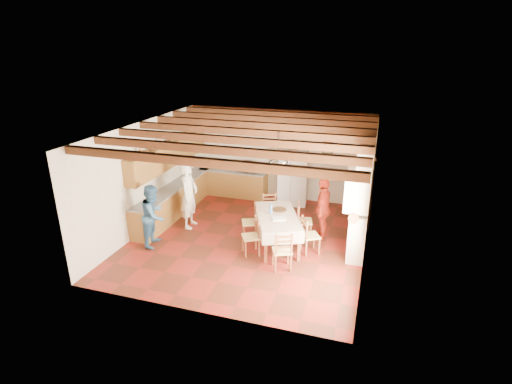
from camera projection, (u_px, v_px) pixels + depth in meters
The scene contains 31 objects.
floor at pixel (249, 239), 10.76m from camera, with size 6.00×6.50×0.02m, color #512014.
ceiling at pixel (248, 128), 9.69m from camera, with size 6.00×6.50×0.02m, color white.
wall_back at pixel (280, 154), 13.13m from camera, with size 6.00×0.02×3.00m, color beige.
wall_front at pixel (193, 244), 7.31m from camera, with size 6.00×0.02×3.00m, color beige.
wall_left at pixel (146, 175), 11.07m from camera, with size 0.02×6.50×3.00m, color beige.
wall_right at pixel (370, 199), 9.38m from camera, with size 0.02×6.50×3.00m, color beige.
ceiling_beams at pixel (248, 132), 9.72m from camera, with size 6.00×6.30×0.16m, color #3C200F, non-canonical shape.
lower_cabinets_left at pixel (177, 199), 12.30m from camera, with size 0.60×4.30×0.86m, color brown.
lower_cabinets_back at pixel (233, 183), 13.67m from camera, with size 2.30×0.60×0.86m, color brown.
countertop_left at pixel (176, 185), 12.14m from camera, with size 0.62×4.30×0.04m, color slate.
countertop_back at pixel (233, 171), 13.51m from camera, with size 2.34×0.62×0.04m, color slate.
backsplash_left at pixel (167, 174), 12.10m from camera, with size 0.03×4.30×0.60m, color beige.
backsplash_back at pixel (236, 159), 13.65m from camera, with size 2.30×0.03×0.60m, color beige.
upper_cabinets at pixel (170, 154), 11.83m from camera, with size 0.35×4.20×0.70m, color brown.
fireplace at pixel (358, 199), 9.67m from camera, with size 0.56×1.60×2.80m, color beige, non-canonical shape.
wall_picture at pixel (328, 148), 12.55m from camera, with size 0.34×0.03×0.42m, color black.
refrigerator at pixel (293, 177), 12.84m from camera, with size 0.91×0.75×1.81m, color white.
hutch at pixel (362, 189), 11.36m from camera, with size 0.48×1.15×2.08m, color #321F11, non-canonical shape.
dining_table at pixel (277, 218), 10.17m from camera, with size 1.66×2.16×0.84m.
chandelier at pixel (278, 162), 9.64m from camera, with size 0.47×0.47×0.03m, color black.
chair_left_near at pixel (251, 236), 9.85m from camera, with size 0.42×0.40×0.96m, color brown, non-canonical shape.
chair_left_far at pixel (250, 222), 10.63m from camera, with size 0.42×0.40×0.96m, color brown, non-canonical shape.
chair_right_near at pixel (310, 235), 9.91m from camera, with size 0.42×0.40×0.96m, color brown, non-canonical shape.
chair_right_far at pixel (304, 220), 10.72m from camera, with size 0.42×0.40×0.96m, color brown, non-canonical shape.
chair_end_near at pixel (282, 250), 9.19m from camera, with size 0.42×0.40×0.96m, color brown, non-canonical shape.
chair_end_far at pixel (270, 211), 11.31m from camera, with size 0.42×0.40×0.96m, color brown, non-canonical shape.
person_man at pixel (189, 195), 11.16m from camera, with size 0.70×0.46×1.91m, color white.
person_woman_blue at pixel (154, 215), 10.21m from camera, with size 0.79×0.62×1.64m, color #34638C.
person_woman_red at pixel (323, 209), 10.51m from camera, with size 1.00×0.42×1.71m, color #AD2916.
microwave at pixel (250, 167), 13.28m from camera, with size 0.59×0.40×0.33m, color silver.
fridge_vase at pixel (293, 144), 12.47m from camera, with size 0.33×0.33×0.34m, color #321F11.
Camera 1 is at (3.07, -9.11, 4.98)m, focal length 28.00 mm.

